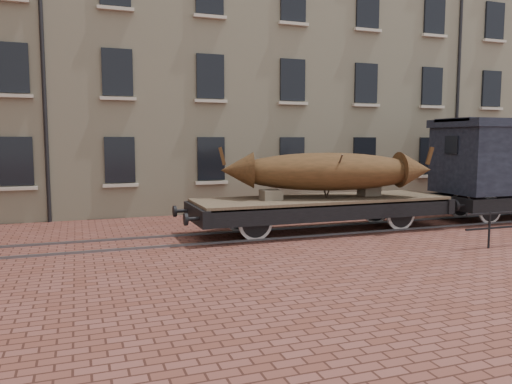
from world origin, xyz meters
name	(u,v)px	position (x,y,z in m)	size (l,w,h in m)	color
ground	(325,231)	(0.00, 0.00, 0.00)	(90.00, 90.00, 0.00)	#592D23
warehouse_cream	(289,61)	(3.00, 9.99, 7.00)	(40.00, 10.19, 14.00)	beige
rail_track	(325,230)	(0.00, 0.00, 0.03)	(30.00, 1.52, 0.06)	#59595E
flatcar_wagon	(322,204)	(-0.14, 0.00, 0.87)	(9.28, 2.52, 1.40)	brown
iron_boat	(327,171)	(0.02, 0.00, 1.94)	(6.83, 3.57, 1.64)	#54341B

